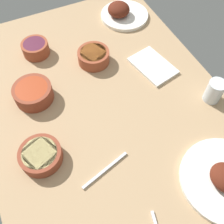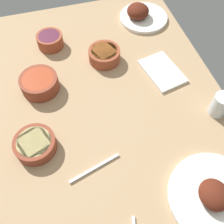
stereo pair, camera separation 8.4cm
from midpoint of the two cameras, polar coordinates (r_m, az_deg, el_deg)
The scene contains 9 objects.
dining_table at distance 98.25cm, azimuth -2.44°, elevation -1.45°, with size 140.00×90.00×4.00cm, color tan.
plate_near_viewer at distance 134.56cm, azimuth 0.27°, elevation 20.77°, with size 23.06×23.06×7.63cm.
bowl_onions at distance 120.66cm, azimuth -18.35°, elevation 13.02°, with size 11.35×11.35×5.63cm.
bowl_sauce at distance 104.01cm, azimuth -19.08°, elevation 3.87°, with size 14.64×14.64×6.02cm.
bowl_pasta at distance 90.35cm, azimuth -17.95°, elevation -9.16°, with size 14.02×14.02×4.63cm.
bowl_soup at distance 112.10cm, azimuth -6.23°, elevation 11.89°, with size 13.25×13.25×5.36cm.
water_tumbler at distance 102.88cm, azimuth 19.30°, elevation 4.16°, with size 6.41×6.41×9.08cm, color silver.
folded_napkin at distance 111.64cm, azimuth 6.75°, elevation 9.86°, with size 18.90×12.70×1.20cm, color white.
fork_loose at distance 86.71cm, azimuth -4.36°, elevation -12.72°, with size 18.38×0.90×0.80cm, color silver.
Camera 1 is at (47.21, -22.22, 85.36)cm, focal length 41.88 mm.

